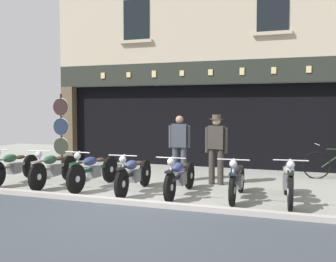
{
  "coord_description": "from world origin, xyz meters",
  "views": [
    {
      "loc": [
        3.12,
        -6.7,
        1.87
      ],
      "look_at": [
        -0.18,
        2.8,
        1.27
      ],
      "focal_mm": 41.67,
      "sensor_mm": 36.0,
      "label": 1
    }
  ],
  "objects": [
    {
      "name": "motorcycle_center",
      "position": [
        -0.39,
        1.12,
        0.42
      ],
      "size": [
        0.62,
        2.05,
        0.91
      ],
      "rotation": [
        0.0,
        0.0,
        3.19
      ],
      "color": "black",
      "rests_on": "ground"
    },
    {
      "name": "motorcycle_center_right",
      "position": [
        0.66,
        1.18,
        0.41
      ],
      "size": [
        0.62,
        2.02,
        0.89
      ],
      "rotation": [
        0.0,
        0.0,
        3.14
      ],
      "color": "black",
      "rests_on": "ground"
    },
    {
      "name": "shop_facade",
      "position": [
        0.0,
        7.01,
        1.71
      ],
      "size": [
        10.12,
        4.42,
        6.3
      ],
      "color": "black",
      "rests_on": "ground"
    },
    {
      "name": "advert_board_near",
      "position": [
        2.29,
        5.4,
        1.75
      ],
      "size": [
        0.69,
        0.03,
        1.04
      ],
      "color": "beige"
    },
    {
      "name": "motorcycle_far_left",
      "position": [
        -3.69,
        1.15,
        0.42
      ],
      "size": [
        0.62,
        1.96,
        0.9
      ],
      "rotation": [
        0.0,
        0.0,
        3.21
      ],
      "color": "black",
      "rests_on": "ground"
    },
    {
      "name": "motorcycle_left",
      "position": [
        -2.54,
        1.2,
        0.42
      ],
      "size": [
        0.62,
        2.02,
        0.92
      ],
      "rotation": [
        0.0,
        0.0,
        3.21
      ],
      "color": "black",
      "rests_on": "ground"
    },
    {
      "name": "motorcycle_center_left",
      "position": [
        -1.5,
        1.29,
        0.42
      ],
      "size": [
        0.62,
        2.09,
        0.92
      ],
      "rotation": [
        0.0,
        0.0,
        3.09
      ],
      "color": "black",
      "rests_on": "ground"
    },
    {
      "name": "salesman_left",
      "position": [
        0.16,
        2.72,
        0.93
      ],
      "size": [
        0.56,
        0.26,
        1.67
      ],
      "rotation": [
        0.0,
        0.0,
        3.24
      ],
      "color": "#3D424C",
      "rests_on": "ground"
    },
    {
      "name": "ground",
      "position": [
        0.0,
        -0.98,
        -0.04
      ],
      "size": [
        21.82,
        22.0,
        0.18
      ],
      "color": "gray"
    },
    {
      "name": "motorcycle_far_right",
      "position": [
        2.87,
        1.3,
        0.44
      ],
      "size": [
        0.62,
        2.13,
        0.94
      ],
      "rotation": [
        0.0,
        0.0,
        3.23
      ],
      "color": "black",
      "rests_on": "ground"
    },
    {
      "name": "shopkeeper_center",
      "position": [
        1.14,
        2.59,
        0.95
      ],
      "size": [
        0.56,
        0.33,
        1.71
      ],
      "rotation": [
        0.0,
        0.0,
        3.09
      ],
      "color": "#38332D",
      "rests_on": "ground"
    },
    {
      "name": "tyre_sign_pole",
      "position": [
        -3.8,
        3.36,
        1.28
      ],
      "size": [
        0.54,
        0.06,
        2.29
      ],
      "color": "#232328",
      "rests_on": "ground"
    },
    {
      "name": "motorcycle_right",
      "position": [
        1.86,
        1.26,
        0.41
      ],
      "size": [
        0.62,
        1.92,
        0.9
      ],
      "rotation": [
        0.0,
        0.0,
        3.17
      ],
      "color": "black",
      "rests_on": "ground"
    },
    {
      "name": "advert_board_far",
      "position": [
        3.42,
        5.4,
        1.84
      ],
      "size": [
        0.84,
        0.03,
        1.07
      ],
      "color": "beige"
    }
  ]
}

